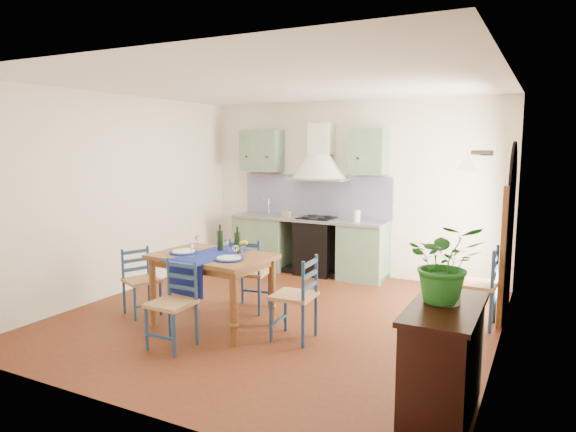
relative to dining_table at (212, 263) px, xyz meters
The scene contains 13 objects.
floor 1.10m from the dining_table, 48.76° to the left, with size 5.00×5.00×0.00m, color #4C2110.
back_wall 2.91m from the dining_table, 88.82° to the left, with size 5.00×0.96×2.80m.
right_wall 3.20m from the dining_table, 16.22° to the left, with size 0.26×5.00×2.80m.
left_wall 2.16m from the dining_table, 163.01° to the left, with size 0.04×5.00×2.80m, color silver.
ceiling 2.20m from the dining_table, 48.76° to the left, with size 5.00×5.00×0.01m, color white.
dining_table is the anchor object (origin of this frame).
chair_near 0.76m from the dining_table, 89.41° to the right, with size 0.43×0.43×0.91m.
chair_far 0.73m from the dining_table, 82.32° to the left, with size 0.51×0.51×0.95m.
chair_left 1.10m from the dining_table, behind, with size 0.51×0.51×0.83m.
chair_right 1.10m from the dining_table, ahead, with size 0.45×0.45×0.92m.
chair_spare 3.12m from the dining_table, 27.15° to the left, with size 0.45×0.45×0.95m.
sideboard 2.96m from the dining_table, 19.24° to the right, with size 0.50×1.05×0.94m.
potted_plant 2.95m from the dining_table, 17.98° to the right, with size 0.55×0.47×0.61m, color #237024.
Camera 1 is at (2.90, -5.35, 2.11)m, focal length 32.00 mm.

